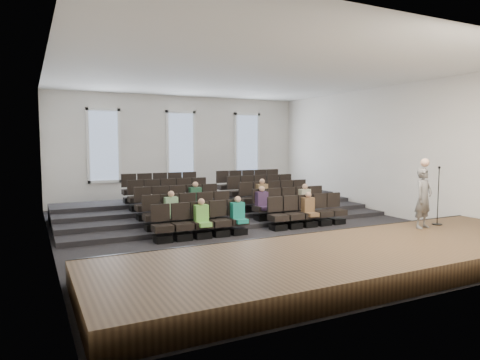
# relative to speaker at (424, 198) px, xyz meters

# --- Properties ---
(ground) EXTENTS (14.00, 14.00, 0.00)m
(ground) POSITION_rel_speaker_xyz_m (-3.15, 4.20, -1.33)
(ground) COLOR black
(ground) RESTS_ON ground
(ceiling) EXTENTS (12.00, 14.00, 0.02)m
(ceiling) POSITION_rel_speaker_xyz_m (-3.15, 4.20, 3.68)
(ceiling) COLOR white
(ceiling) RESTS_ON ground
(wall_back) EXTENTS (12.00, 0.04, 5.00)m
(wall_back) POSITION_rel_speaker_xyz_m (-3.15, 11.22, 1.17)
(wall_back) COLOR white
(wall_back) RESTS_ON ground
(wall_front) EXTENTS (12.00, 0.04, 5.00)m
(wall_front) POSITION_rel_speaker_xyz_m (-3.15, -2.82, 1.17)
(wall_front) COLOR white
(wall_front) RESTS_ON ground
(wall_left) EXTENTS (0.04, 14.00, 5.00)m
(wall_left) POSITION_rel_speaker_xyz_m (-9.17, 4.20, 1.17)
(wall_left) COLOR white
(wall_left) RESTS_ON ground
(wall_right) EXTENTS (0.04, 14.00, 5.00)m
(wall_right) POSITION_rel_speaker_xyz_m (2.87, 4.20, 1.17)
(wall_right) COLOR white
(wall_right) RESTS_ON ground
(stage) EXTENTS (11.80, 3.60, 0.50)m
(stage) POSITION_rel_speaker_xyz_m (-3.15, -0.90, -1.08)
(stage) COLOR #4F3922
(stage) RESTS_ON ground
(stage_lip) EXTENTS (11.80, 0.06, 0.52)m
(stage_lip) POSITION_rel_speaker_xyz_m (-3.15, 0.87, -1.08)
(stage_lip) COLOR black
(stage_lip) RESTS_ON ground
(risers) EXTENTS (11.80, 4.80, 0.60)m
(risers) POSITION_rel_speaker_xyz_m (-3.15, 7.37, -1.13)
(risers) COLOR black
(risers) RESTS_ON ground
(seating_rows) EXTENTS (6.80, 4.70, 1.67)m
(seating_rows) POSITION_rel_speaker_xyz_m (-3.15, 5.74, -0.64)
(seating_rows) COLOR black
(seating_rows) RESTS_ON ground
(windows) EXTENTS (8.44, 0.10, 3.24)m
(windows) POSITION_rel_speaker_xyz_m (-3.15, 11.15, 1.37)
(windows) COLOR white
(windows) RESTS_ON wall_back
(audience) EXTENTS (5.45, 2.64, 1.10)m
(audience) POSITION_rel_speaker_xyz_m (-3.15, 4.52, -0.51)
(audience) COLOR #71C64F
(audience) RESTS_ON seating_rows
(speaker) EXTENTS (0.66, 0.49, 1.65)m
(speaker) POSITION_rel_speaker_xyz_m (0.00, 0.00, 0.00)
(speaker) COLOR #5F5D5A
(speaker) RESTS_ON stage
(mic_stand) EXTENTS (0.28, 0.28, 1.67)m
(mic_stand) POSITION_rel_speaker_xyz_m (0.77, 0.16, -0.33)
(mic_stand) COLOR black
(mic_stand) RESTS_ON stage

